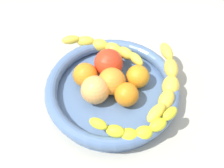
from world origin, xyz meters
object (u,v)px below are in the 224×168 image
Objects in this scene: banana_draped_right at (105,48)px; peach_blush at (95,90)px; fruit_bowl at (112,91)px; orange_front at (138,76)px; orange_rear at (85,75)px; orange_mid_right at (113,81)px; banana_draped_left at (136,129)px; orange_mid_left at (127,95)px; tomato_red at (109,63)px; banana_arching_top at (168,83)px.

peach_blush reaches higher than banana_draped_right.
fruit_bowl is 5.68× the size of orange_front.
orange_rear is (6.18, -3.08, 2.48)cm from fruit_bowl.
orange_rear is at bearing -21.15° from orange_mid_right.
orange_rear reaches higher than banana_draped_left.
banana_draped_left is 13.14cm from peach_blush.
fruit_bowl is 4.77× the size of peach_blush.
peach_blush reaches higher than fruit_bowl.
fruit_bowl is at bearing -156.37° from peach_blush.
banana_draped_left is at bearing 124.58° from orange_rear.
orange_rear is 0.89× the size of peach_blush.
orange_front is at bearing -161.32° from fruit_bowl.
orange_front is at bearing -97.96° from banana_draped_left.
orange_rear is (9.31, -6.11, 0.16)cm from orange_mid_left.
orange_rear is at bearing -64.69° from peach_blush.
fruit_bowl is 13.02cm from banana_draped_left.
orange_mid_right reaches higher than banana_draped_left.
orange_rear reaches higher than banana_draped_right.
orange_mid_left is 7.18cm from peach_blush.
banana_draped_right is at bearing -119.39° from orange_rear.
banana_draped_right is at bearing -101.55° from peach_blush.
orange_front is 0.94× the size of orange_rear.
orange_mid_right is 5.44cm from tomato_red.
peach_blush is at bearing 115.31° from orange_rear.
tomato_red is (0.51, -6.02, 3.07)cm from fruit_bowl.
banana_arching_top is (-13.96, 12.50, 0.12)cm from banana_draped_right.
banana_arching_top is at bearing 159.78° from orange_front.
orange_mid_left is (9.76, 2.67, -0.09)cm from banana_arching_top.
banana_arching_top reaches higher than banana_draped_right.
banana_draped_right is 3.53× the size of orange_rear.
tomato_red is at bearing -75.27° from banana_draped_left.
orange_mid_left is (1.11, -8.99, -0.35)cm from banana_draped_left.
banana_arching_top is 4.28× the size of orange_front.
tomato_red is at bearing -85.12° from fruit_bowl.
peach_blush is at bearing -51.68° from banana_draped_left.
orange_mid_right is at bearing 96.15° from banana_draped_right.
banana_arching_top is at bearing 175.54° from orange_mid_right.
fruit_bowl is at bearing 94.88° from tomato_red.
orange_front is (6.68, -2.46, -0.10)cm from banana_arching_top.
orange_rear reaches higher than orange_mid_left.
peach_blush is (4.07, 2.35, 0.09)cm from orange_mid_right.
tomato_red reaches higher than banana_arching_top.
banana_arching_top is at bearing -126.56° from banana_draped_left.
peach_blush reaches higher than orange_rear.
orange_rear is 0.83× the size of tomato_red.
banana_draped_left is 9.07cm from orange_mid_left.
banana_draped_right is 15.74cm from orange_mid_left.
orange_rear is (6.34, -2.45, -0.28)cm from orange_mid_right.
tomato_red reaches higher than peach_blush.
orange_front is (-7.29, 10.04, 0.02)cm from banana_draped_right.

